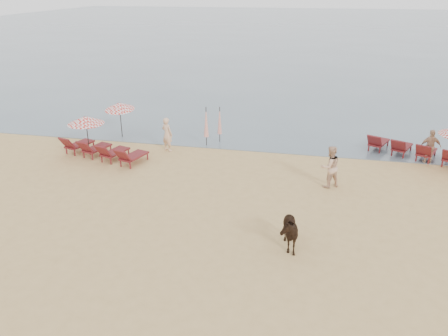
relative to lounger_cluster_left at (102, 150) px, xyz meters
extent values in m
plane|color=tan|center=(6.76, -7.50, -0.47)|extent=(120.00, 120.00, 0.00)
cube|color=#51606B|center=(6.76, 72.50, -0.47)|extent=(160.00, 140.00, 0.06)
cube|color=maroon|center=(-1.65, 0.74, -0.09)|extent=(1.11, 1.66, 0.09)
cube|color=maroon|center=(-1.88, -0.04, 0.21)|extent=(0.82, 0.68, 0.67)
cube|color=maroon|center=(-0.50, 0.41, -0.09)|extent=(1.11, 1.66, 0.09)
cube|color=maroon|center=(-0.73, -0.38, 0.21)|extent=(0.82, 0.68, 0.67)
cube|color=maroon|center=(0.64, 0.07, -0.09)|extent=(1.11, 1.66, 0.09)
cube|color=maroon|center=(0.42, -0.71, 0.21)|extent=(0.82, 0.68, 0.67)
cube|color=maroon|center=(1.79, -0.27, -0.09)|extent=(1.11, 1.66, 0.09)
cube|color=maroon|center=(1.56, -1.05, 0.21)|extent=(0.82, 0.68, 0.67)
cube|color=maroon|center=(13.78, 4.25, -0.09)|extent=(1.28, 1.68, 0.09)
cube|color=maroon|center=(13.44, 3.51, 0.21)|extent=(0.85, 0.75, 0.67)
cube|color=maroon|center=(14.87, 3.75, -0.09)|extent=(1.28, 1.68, 0.09)
cube|color=maroon|center=(14.53, 3.01, 0.21)|extent=(0.85, 0.75, 0.67)
cube|color=maroon|center=(15.95, 3.25, -0.09)|extent=(1.28, 1.68, 0.09)
cube|color=maroon|center=(15.61, 2.51, 0.21)|extent=(0.85, 0.75, 0.67)
cylinder|color=black|center=(-0.91, 0.35, 0.48)|extent=(0.04, 0.04, 1.90)
cone|color=red|center=(-0.91, 0.35, 1.39)|extent=(1.82, 1.82, 0.39)
sphere|color=black|center=(-0.91, 0.35, 1.56)|extent=(0.07, 0.07, 0.07)
cylinder|color=black|center=(-0.42, 3.30, 0.46)|extent=(0.04, 0.04, 1.87)
cone|color=red|center=(-0.42, 3.30, 1.35)|extent=(1.65, 1.68, 0.56)
sphere|color=black|center=(-0.42, 3.30, 1.53)|extent=(0.07, 0.07, 0.07)
cylinder|color=black|center=(4.67, 2.88, 0.61)|extent=(0.05, 0.05, 2.17)
cone|color=red|center=(4.67, 2.88, 0.87)|extent=(0.26, 0.26, 1.63)
cylinder|color=black|center=(5.26, 3.57, 0.54)|extent=(0.04, 0.04, 2.02)
cone|color=red|center=(5.26, 3.57, 0.78)|extent=(0.25, 0.25, 1.52)
imported|color=black|center=(9.64, -6.19, 0.20)|extent=(1.10, 1.72, 1.34)
imported|color=#DAAB88|center=(2.85, 1.74, 0.43)|extent=(0.78, 0.68, 1.80)
imported|color=tan|center=(11.10, -1.06, 0.46)|extent=(1.14, 1.08, 1.86)
imported|color=tan|center=(15.92, 2.64, 0.39)|extent=(1.04, 0.50, 1.72)
camera|label=1|loc=(10.14, -18.82, 7.74)|focal=35.00mm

